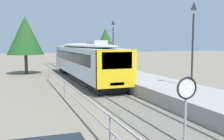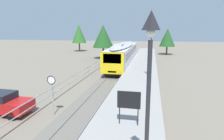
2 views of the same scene
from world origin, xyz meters
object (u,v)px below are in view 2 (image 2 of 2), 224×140
commuter_train (123,53)px  platform_lamp_mid_platform (151,42)px  parked_hatchback_red (2,103)px  platform_notice_board (129,101)px  speed_limit_sign (52,85)px  platform_lamp_near_end (149,73)px  platform_lamp_far_end (152,37)px

commuter_train → platform_lamp_mid_platform: 12.15m
parked_hatchback_red → platform_notice_board: bearing=-10.2°
speed_limit_sign → parked_hatchback_red: speed_limit_sign is taller
platform_notice_board → speed_limit_sign: 5.79m
platform_notice_board → speed_limit_sign: size_ratio=0.64×
platform_lamp_near_end → platform_notice_board: size_ratio=2.97×
platform_lamp_mid_platform → platform_lamp_far_end: same height
platform_lamp_near_end → platform_lamp_mid_platform: same height
parked_hatchback_red → commuter_train: bearing=74.1°
platform_lamp_far_end → platform_lamp_near_end: bearing=-90.0°
platform_lamp_mid_platform → platform_notice_board: platform_lamp_mid_platform is taller
platform_lamp_near_end → platform_lamp_far_end: 29.36m
platform_lamp_far_end → parked_hatchback_red: size_ratio=1.32×
platform_lamp_mid_platform → parked_hatchback_red: platform_lamp_mid_platform is taller
platform_lamp_near_end → speed_limit_sign: 9.36m
platform_lamp_mid_platform → platform_lamp_far_end: bearing=90.0°
platform_lamp_mid_platform → platform_notice_board: (-0.99, -10.39, -2.44)m
platform_notice_board → platform_lamp_near_end: bearing=-77.0°
commuter_train → parked_hatchback_red: 20.66m
platform_notice_board → speed_limit_sign: speed_limit_sign is taller
commuter_train → platform_lamp_mid_platform: bearing=-68.4°
parked_hatchback_red → platform_lamp_near_end: bearing=-30.6°
platform_lamp_far_end → commuter_train: bearing=-140.4°
platform_lamp_near_end → platform_lamp_far_end: bearing=90.0°
platform_notice_board → speed_limit_sign: (-5.41, 2.07, -0.06)m
platform_lamp_mid_platform → speed_limit_sign: bearing=-127.6°
platform_lamp_mid_platform → platform_lamp_far_end: size_ratio=1.00×
platform_lamp_far_end → platform_notice_board: (-0.99, -25.08, -2.44)m
commuter_train → platform_notice_board: size_ratio=10.17×
platform_lamp_near_end → speed_limit_sign: size_ratio=1.91×
platform_lamp_far_end → speed_limit_sign: (-6.40, -23.01, -2.50)m
platform_lamp_near_end → parked_hatchback_red: 12.26m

